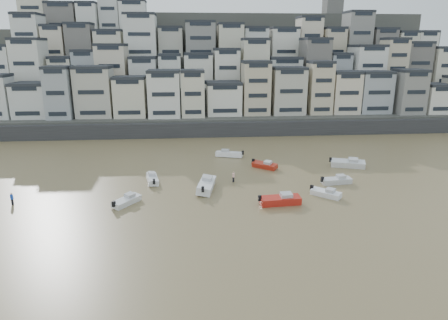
{
  "coord_description": "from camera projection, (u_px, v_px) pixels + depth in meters",
  "views": [
    {
      "loc": [
        2.61,
        -30.06,
        21.35
      ],
      "look_at": [
        7.78,
        30.0,
        4.0
      ],
      "focal_mm": 32.0,
      "sensor_mm": 36.0,
      "label": 1
    }
  ],
  "objects": [
    {
      "name": "boat_j",
      "position": [
        127.0,
        200.0,
        55.45
      ],
      "size": [
        4.28,
        5.04,
        1.37
      ],
      "primitive_type": null,
      "rotation": [
        0.0,
        0.0,
        0.95
      ],
      "color": "silver",
      "rests_on": "ground"
    },
    {
      "name": "boat_b",
      "position": [
        326.0,
        192.0,
        58.34
      ],
      "size": [
        4.63,
        4.45,
        1.32
      ],
      "primitive_type": null,
      "rotation": [
        0.0,
        0.0,
        -0.75
      ],
      "color": "white",
      "rests_on": "ground"
    },
    {
      "name": "boat_a",
      "position": [
        280.0,
        199.0,
        55.42
      ],
      "size": [
        6.41,
        2.57,
        1.71
      ],
      "primitive_type": null,
      "rotation": [
        0.0,
        0.0,
        0.09
      ],
      "color": "#B42016",
      "rests_on": "ground"
    },
    {
      "name": "harbor_wall",
      "position": [
        221.0,
        129.0,
        97.05
      ],
      "size": [
        140.0,
        3.0,
        3.5
      ],
      "primitive_type": "cube",
      "color": "#38383A",
      "rests_on": "ground"
    },
    {
      "name": "boat_c",
      "position": [
        206.0,
        183.0,
        61.09
      ],
      "size": [
        3.72,
        7.6,
        1.99
      ],
      "primitive_type": null,
      "rotation": [
        0.0,
        0.0,
        1.38
      ],
      "color": "white",
      "rests_on": "ground"
    },
    {
      "name": "boat_h",
      "position": [
        229.0,
        153.0,
        79.26
      ],
      "size": [
        6.1,
        3.49,
        1.58
      ],
      "primitive_type": null,
      "rotation": [
        0.0,
        0.0,
        2.85
      ],
      "color": "white",
      "rests_on": "ground"
    },
    {
      "name": "ground",
      "position": [
        164.0,
        302.0,
        34.47
      ],
      "size": [
        400.0,
        400.0,
        0.0
      ],
      "primitive_type": "plane",
      "color": "olive",
      "rests_on": "ground"
    },
    {
      "name": "boat_f",
      "position": [
        152.0,
        178.0,
        64.5
      ],
      "size": [
        2.73,
        5.65,
        1.48
      ],
      "primitive_type": null,
      "rotation": [
        0.0,
        0.0,
        1.76
      ],
      "color": "white",
      "rests_on": "ground"
    },
    {
      "name": "person_pink",
      "position": [
        233.0,
        177.0,
        64.56
      ],
      "size": [
        0.44,
        0.44,
        1.74
      ],
      "primitive_type": null,
      "color": "beige",
      "rests_on": "ground"
    },
    {
      "name": "boat_d",
      "position": [
        337.0,
        179.0,
        63.8
      ],
      "size": [
        5.45,
        2.37,
        1.44
      ],
      "primitive_type": null,
      "rotation": [
        0.0,
        0.0,
        0.13
      ],
      "color": "silver",
      "rests_on": "ground"
    },
    {
      "name": "boat_g",
      "position": [
        348.0,
        163.0,
        72.39
      ],
      "size": [
        6.87,
        4.1,
        1.78
      ],
      "primitive_type": null,
      "rotation": [
        0.0,
        0.0,
        -0.32
      ],
      "color": "silver",
      "rests_on": "ground"
    },
    {
      "name": "person_blue",
      "position": [
        12.0,
        199.0,
        55.31
      ],
      "size": [
        0.44,
        0.44,
        1.74
      ],
      "primitive_type": null,
      "color": "blue",
      "rests_on": "ground"
    },
    {
      "name": "hillside",
      "position": [
        226.0,
        71.0,
        132.47
      ],
      "size": [
        141.04,
        66.0,
        50.0
      ],
      "color": "#4C4C47",
      "rests_on": "ground"
    },
    {
      "name": "boat_e",
      "position": [
        265.0,
        165.0,
        71.83
      ],
      "size": [
        4.94,
        4.59,
        1.39
      ],
      "primitive_type": null,
      "rotation": [
        0.0,
        0.0,
        -0.71
      ],
      "color": "#A42314",
      "rests_on": "ground"
    }
  ]
}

